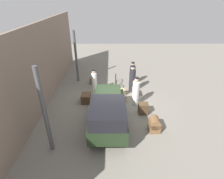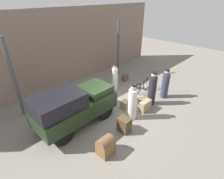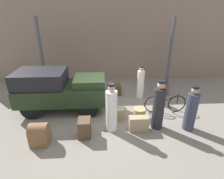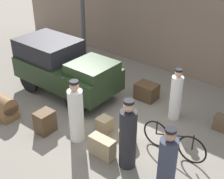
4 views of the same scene
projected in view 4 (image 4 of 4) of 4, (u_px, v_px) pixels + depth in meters
name	position (u px, v px, depth m)	size (l,w,h in m)	color
ground_plane	(103.00, 118.00, 9.23)	(30.00, 30.00, 0.00)	gray
station_building_facade	(177.00, 13.00, 10.90)	(16.00, 0.15, 4.50)	gray
canopy_pillar_left	(83.00, 17.00, 11.97)	(0.17, 0.17, 3.69)	#4C4C51
truck	(64.00, 66.00, 10.11)	(3.52, 1.63, 1.73)	black
bicycle	(173.00, 141.00, 7.68)	(1.74, 0.04, 0.80)	black
wicker_basket	(127.00, 136.00, 8.14)	(0.48, 0.48, 0.39)	tan
porter_lifting_near_truck	(167.00, 164.00, 6.44)	(0.39, 0.39, 1.65)	#33384C
porter_carrying_trunk	(76.00, 114.00, 7.99)	(0.39, 0.39, 1.75)	white
porter_standing_middle	(176.00, 96.00, 8.90)	(0.34, 0.34, 1.59)	white
porter_with_bicycle	(128.00, 137.00, 7.10)	(0.40, 0.40, 1.81)	#232328
suitcase_black_upright	(147.00, 91.00, 10.08)	(0.68, 0.54, 0.53)	#4C3823
trunk_wicker_pale	(104.00, 125.00, 8.55)	(0.36, 0.38, 0.44)	#9E8966
trunk_barrel_dark	(6.00, 108.00, 9.04)	(0.56, 0.51, 0.73)	brown
suitcase_small_leather	(102.00, 147.00, 7.68)	(0.67, 0.29, 0.52)	#9E8966
suitcase_tan_flat	(221.00, 123.00, 8.63)	(0.40, 0.29, 0.44)	brown
trunk_umber_medium	(45.00, 122.00, 8.51)	(0.41, 0.51, 0.63)	#4C3823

